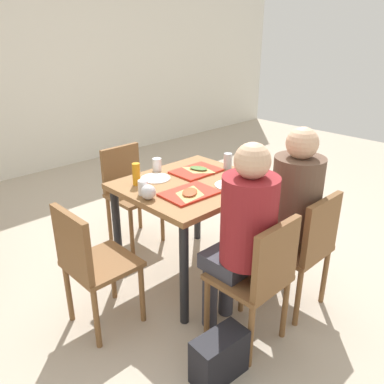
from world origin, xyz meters
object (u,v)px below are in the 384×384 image
Objects in this scene: person_in_brown_jacket at (290,204)px; paper_plate_center at (156,178)px; pizza_slice_b at (199,169)px; plastic_cup_c at (143,187)px; soda_can at (228,161)px; tray_red_far at (196,171)px; condiment_bottle at (136,174)px; main_table at (192,196)px; chair_near_right at (305,244)px; foil_bundle at (148,192)px; chair_far_side at (128,187)px; paper_plate_near_edge at (230,185)px; chair_left_end at (89,260)px; pizza_slice_a at (190,193)px; person_in_red at (243,228)px; plastic_cup_b at (233,189)px; plastic_cup_a at (157,165)px; handbag at (219,357)px; chair_near_left at (260,275)px; tray_red_near at (189,193)px.

person_in_brown_jacket reaches higher than paper_plate_center.
pizza_slice_b is 0.58m from plastic_cup_c.
tray_red_far is at bearing 156.21° from soda_can.
condiment_bottle reaches higher than pizza_slice_b.
main_table is at bearing -177.03° from soda_can.
chair_near_right is 1.08m from foil_bundle.
paper_plate_near_edge is at bearing -82.06° from chair_far_side.
chair_far_side is 2.38× the size of tray_red_far.
paper_plate_near_edge is at bearing -45.59° from condiment_bottle.
pizza_slice_a is (0.68, -0.18, 0.30)m from chair_left_end.
plastic_cup_c is at bearing 101.23° from person_in_red.
tray_red_far is (-0.07, 0.80, 0.04)m from person_in_brown_jacket.
pizza_slice_b is at bearing 71.43° from plastic_cup_b.
chair_near_right is 1.13m from plastic_cup_c.
person_in_red reaches higher than paper_plate_near_edge.
plastic_cup_b is (-0.22, 0.31, 0.08)m from person_in_brown_jacket.
person_in_red is at bearing -47.05° from chair_left_end.
paper_plate_center is at bearing 113.23° from person_in_brown_jacket.
plastic_cup_a reaches higher than pizza_slice_a.
plastic_cup_a is (0.12, 0.13, 0.05)m from paper_plate_center.
main_table is 4.45× the size of paper_plate_near_edge.
handbag is at bearing -141.30° from paper_plate_near_edge.
plastic_cup_a is at bearing 130.91° from pizza_slice_b.
tray_red_far reaches higher than handbag.
plastic_cup_b is at bearing -106.48° from tray_red_far.
pizza_slice_b is 0.52m from condiment_bottle.
main_table is 0.26m from pizza_slice_b.
chair_far_side is at bearing 99.33° from person_in_brown_jacket.
chair_near_left is 8.57× the size of plastic_cup_a.
chair_near_left is 1.09m from paper_plate_center.
tray_red_near is 2.95× the size of soda_can.
chair_left_end is 0.81m from paper_plate_center.
person_in_brown_jacket is 0.98m from plastic_cup_c.
plastic_cup_b is at bearing -46.04° from plastic_cup_c.
condiment_bottle reaches higher than tray_red_far.
person_in_red reaches higher than chair_near_left.
handbag is at bearing -112.74° from paper_plate_center.
chair_far_side is 3.90× the size of paper_plate_near_edge.
plastic_cup_c is at bearing 150.71° from paper_plate_near_edge.
soda_can reaches higher than pizza_slice_b.
paper_plate_center is 1.33m from handbag.
soda_can is at bearing 76.18° from person_in_brown_jacket.
chair_near_right is 0.92m from soda_can.
main_table is at bearing -9.39° from plastic_cup_c.
plastic_cup_a reaches higher than chair_near_right.
tray_red_near is at bearing 82.02° from person_in_red.
person_in_brown_jacket is 0.93m from foil_bundle.
tray_red_far is 2.25× the size of condiment_bottle.
paper_plate_near_edge is 0.67m from condiment_bottle.
chair_left_end is 2.68× the size of handbag.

